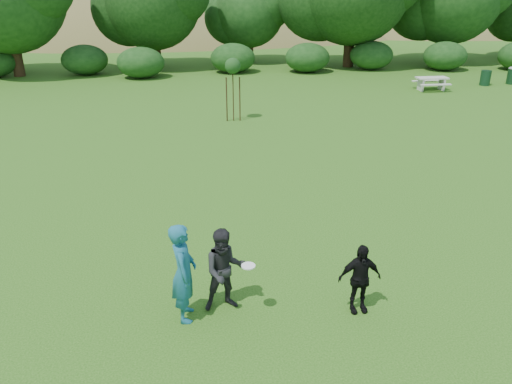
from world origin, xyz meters
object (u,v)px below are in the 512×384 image
(player_teal, at_px, (184,272))
(player_black, at_px, (359,279))
(trash_can_near, at_px, (485,78))
(trash_can_lidded, at_px, (512,75))
(player_grey, at_px, (225,270))
(sapling, at_px, (233,68))
(picnic_table, at_px, (432,81))

(player_teal, bearing_deg, player_black, -93.07)
(trash_can_near, xyz_separation_m, trash_can_lidded, (1.88, 0.21, 0.09))
(player_teal, relative_size, player_grey, 1.15)
(sapling, bearing_deg, player_teal, -98.44)
(player_black, bearing_deg, sapling, 93.01)
(trash_can_near, distance_m, sapling, 17.28)
(trash_can_lidded, bearing_deg, picnic_table, -168.44)
(trash_can_near, bearing_deg, picnic_table, -165.97)
(trash_can_near, height_order, picnic_table, trash_can_near)
(trash_can_near, bearing_deg, player_teal, -131.29)
(player_black, bearing_deg, player_grey, 169.13)
(player_grey, xyz_separation_m, player_black, (2.60, -0.41, -0.14))
(player_teal, xyz_separation_m, trash_can_lidded, (20.00, 20.83, -0.47))
(player_grey, height_order, sapling, sapling)
(player_grey, xyz_separation_m, sapling, (1.34, 14.15, 1.54))
(player_black, bearing_deg, trash_can_near, 52.81)
(player_teal, distance_m, player_black, 3.40)
(sapling, bearing_deg, trash_can_near, 21.41)
(sapling, height_order, picnic_table, sapling)
(player_grey, relative_size, picnic_table, 0.97)
(player_grey, relative_size, player_black, 1.19)
(player_grey, height_order, trash_can_near, player_grey)
(player_black, height_order, trash_can_near, player_black)
(player_teal, distance_m, player_grey, 0.83)
(player_grey, height_order, trash_can_lidded, player_grey)
(player_black, xyz_separation_m, picnic_table, (10.80, 19.85, -0.22))
(trash_can_near, bearing_deg, trash_can_lidded, 6.27)
(sapling, bearing_deg, player_grey, -95.41)
(player_teal, height_order, sapling, sapling)
(player_grey, height_order, player_black, player_grey)
(player_teal, height_order, trash_can_lidded, player_teal)
(player_teal, height_order, picnic_table, player_teal)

